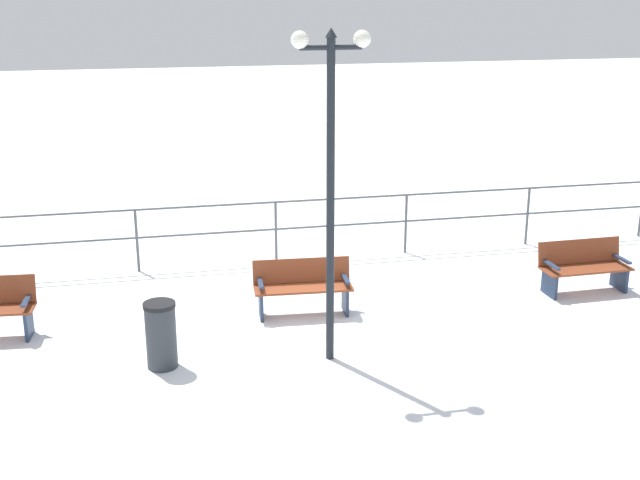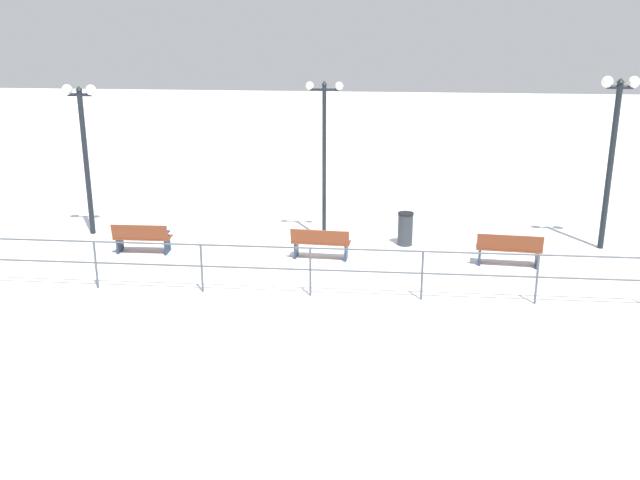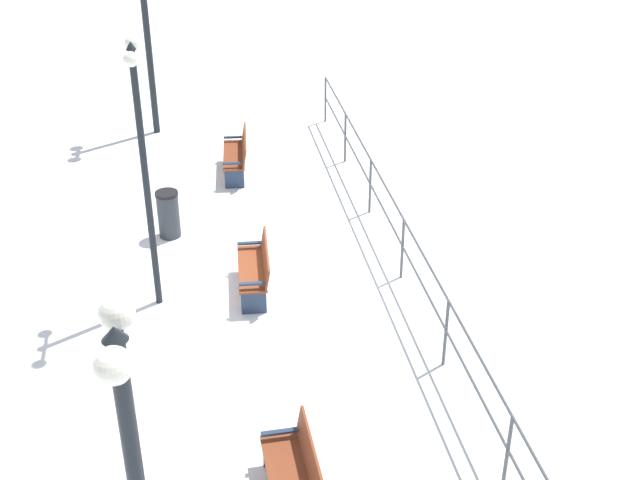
{
  "view_description": "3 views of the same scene",
  "coord_description": "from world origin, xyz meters",
  "px_view_note": "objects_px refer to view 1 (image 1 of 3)",
  "views": [
    {
      "loc": [
        11.63,
        -2.24,
        4.96
      ],
      "look_at": [
        -1.71,
        0.66,
        0.63
      ],
      "focal_mm": 45.56,
      "sensor_mm": 36.0,
      "label": 1
    },
    {
      "loc": [
        -17.89,
        -1.67,
        6.28
      ],
      "look_at": [
        -0.93,
        -0.07,
        0.83
      ],
      "focal_mm": 40.84,
      "sensor_mm": 36.0,
      "label": 2
    },
    {
      "loc": [
        1.03,
        12.17,
        7.9
      ],
      "look_at": [
        -1.07,
        0.06,
        0.93
      ],
      "focal_mm": 47.4,
      "sensor_mm": 36.0,
      "label": 3
    }
  ],
  "objects_px": {
    "bench_second": "(303,286)",
    "bench_third": "(584,266)",
    "lamppost_middle": "(331,151)",
    "trash_bin": "(161,335)"
  },
  "relations": [
    {
      "from": "bench_third",
      "to": "trash_bin",
      "type": "relative_size",
      "value": 1.63
    },
    {
      "from": "lamppost_middle",
      "to": "bench_third",
      "type": "bearing_deg",
      "value": 108.88
    },
    {
      "from": "lamppost_middle",
      "to": "bench_second",
      "type": "bearing_deg",
      "value": -178.02
    },
    {
      "from": "bench_second",
      "to": "lamppost_middle",
      "type": "bearing_deg",
      "value": 5.78
    },
    {
      "from": "bench_second",
      "to": "trash_bin",
      "type": "distance_m",
      "value": 2.63
    },
    {
      "from": "bench_third",
      "to": "trash_bin",
      "type": "distance_m",
      "value": 7.14
    },
    {
      "from": "trash_bin",
      "to": "bench_second",
      "type": "bearing_deg",
      "value": 122.8
    },
    {
      "from": "bench_second",
      "to": "bench_third",
      "type": "height_order",
      "value": "bench_second"
    },
    {
      "from": "bench_second",
      "to": "lamppost_middle",
      "type": "distance_m",
      "value": 2.96
    },
    {
      "from": "bench_second",
      "to": "bench_third",
      "type": "distance_m",
      "value": 4.79
    }
  ]
}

